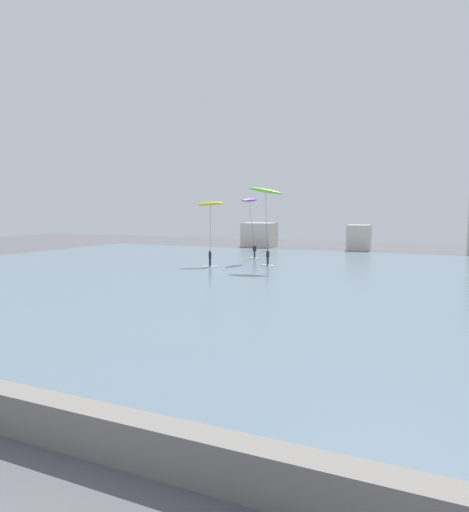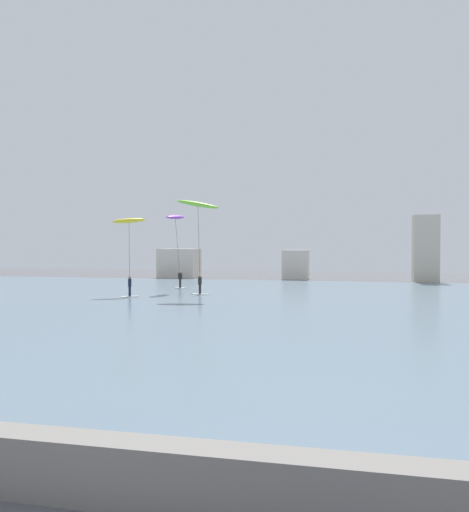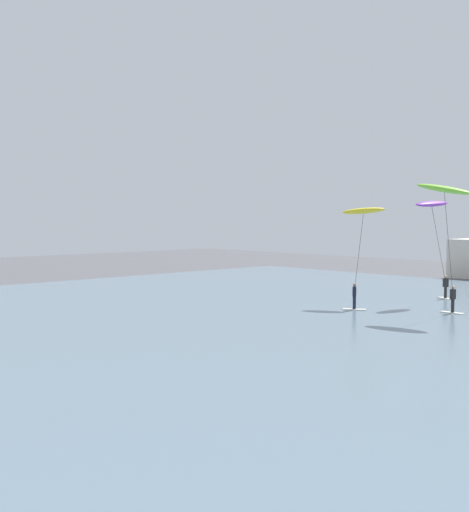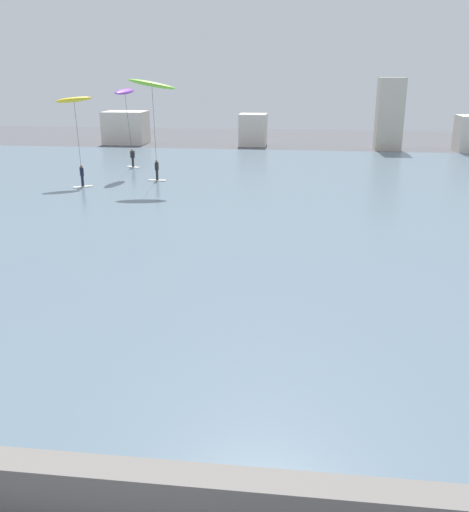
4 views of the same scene
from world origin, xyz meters
TOP-DOWN VIEW (x-y plane):
  - seawall_barrier at (0.00, 4.11)m, footprint 60.00×0.70m
  - water_bay at (0.00, 30.81)m, footprint 84.00×52.00m
  - far_shore_buildings at (3.48, 60.06)m, footprint 43.70×6.28m
  - kitesurfer_purple at (-11.72, 41.04)m, footprint 2.03×5.22m
  - kitesurfer_lime at (-8.14, 36.05)m, footprint 3.47×2.91m
  - kitesurfer_yellow at (-14.32, 36.83)m, footprint 3.18×4.04m

SIDE VIEW (x-z plane):
  - water_bay at x=0.00m, z-range 0.00..0.10m
  - seawall_barrier at x=0.00m, z-range 0.00..1.04m
  - far_shore_buildings at x=3.48m, z-range -1.53..6.05m
  - kitesurfer_yellow at x=-14.32m, z-range 2.30..8.77m
  - kitesurfer_purple at x=-11.72m, z-range 2.62..9.53m
  - kitesurfer_lime at x=-8.14m, z-range 2.92..10.71m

